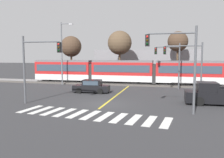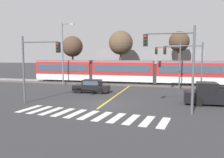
# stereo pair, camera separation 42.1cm
# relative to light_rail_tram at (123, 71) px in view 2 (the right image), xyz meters

# --- Properties ---
(ground_plane) EXTENTS (200.00, 200.00, 0.00)m
(ground_plane) POSITION_rel_light_rail_tram_xyz_m (1.26, -14.72, -2.05)
(ground_plane) COLOR #333335
(track_bed) EXTENTS (120.00, 4.00, 0.18)m
(track_bed) POSITION_rel_light_rail_tram_xyz_m (1.26, 0.01, -1.96)
(track_bed) COLOR #56514C
(track_bed) RESTS_ON ground
(rail_near) EXTENTS (120.00, 0.08, 0.10)m
(rail_near) POSITION_rel_light_rail_tram_xyz_m (1.26, -0.71, -1.82)
(rail_near) COLOR #939399
(rail_near) RESTS_ON track_bed
(rail_far) EXTENTS (120.00, 0.08, 0.10)m
(rail_far) POSITION_rel_light_rail_tram_xyz_m (1.26, 0.73, -1.82)
(rail_far) COLOR #939399
(rail_far) RESTS_ON track_bed
(light_rail_tram) EXTENTS (28.00, 2.64, 3.43)m
(light_rail_tram) POSITION_rel_light_rail_tram_xyz_m (0.00, 0.00, 0.00)
(light_rail_tram) COLOR silver
(light_rail_tram) RESTS_ON track_bed
(crosswalk_stripe_0) EXTENTS (0.92, 2.85, 0.01)m
(crosswalk_stripe_0) POSITION_rel_light_rail_tram_xyz_m (-4.19, -18.06, -2.04)
(crosswalk_stripe_0) COLOR silver
(crosswalk_stripe_0) RESTS_ON ground
(crosswalk_stripe_1) EXTENTS (0.92, 2.85, 0.01)m
(crosswalk_stripe_1) POSITION_rel_light_rail_tram_xyz_m (-3.10, -18.21, -2.04)
(crosswalk_stripe_1) COLOR silver
(crosswalk_stripe_1) RESTS_ON ground
(crosswalk_stripe_2) EXTENTS (0.92, 2.85, 0.01)m
(crosswalk_stripe_2) POSITION_rel_light_rail_tram_xyz_m (-2.01, -18.35, -2.04)
(crosswalk_stripe_2) COLOR silver
(crosswalk_stripe_2) RESTS_ON ground
(crosswalk_stripe_3) EXTENTS (0.92, 2.85, 0.01)m
(crosswalk_stripe_3) POSITION_rel_light_rail_tram_xyz_m (-0.92, -18.49, -2.04)
(crosswalk_stripe_3) COLOR silver
(crosswalk_stripe_3) RESTS_ON ground
(crosswalk_stripe_4) EXTENTS (0.92, 2.85, 0.01)m
(crosswalk_stripe_4) POSITION_rel_light_rail_tram_xyz_m (0.17, -18.63, -2.04)
(crosswalk_stripe_4) COLOR silver
(crosswalk_stripe_4) RESTS_ON ground
(crosswalk_stripe_5) EXTENTS (0.92, 2.85, 0.01)m
(crosswalk_stripe_5) POSITION_rel_light_rail_tram_xyz_m (1.26, -18.78, -2.04)
(crosswalk_stripe_5) COLOR silver
(crosswalk_stripe_5) RESTS_ON ground
(crosswalk_stripe_6) EXTENTS (0.92, 2.85, 0.01)m
(crosswalk_stripe_6) POSITION_rel_light_rail_tram_xyz_m (2.35, -18.92, -2.04)
(crosswalk_stripe_6) COLOR silver
(crosswalk_stripe_6) RESTS_ON ground
(crosswalk_stripe_7) EXTENTS (0.92, 2.85, 0.01)m
(crosswalk_stripe_7) POSITION_rel_light_rail_tram_xyz_m (3.44, -19.06, -2.04)
(crosswalk_stripe_7) COLOR silver
(crosswalk_stripe_7) RESTS_ON ground
(crosswalk_stripe_8) EXTENTS (0.92, 2.85, 0.01)m
(crosswalk_stripe_8) POSITION_rel_light_rail_tram_xyz_m (4.53, -19.20, -2.04)
(crosswalk_stripe_8) COLOR silver
(crosswalk_stripe_8) RESTS_ON ground
(crosswalk_stripe_9) EXTENTS (0.92, 2.85, 0.01)m
(crosswalk_stripe_9) POSITION_rel_light_rail_tram_xyz_m (5.62, -19.35, -2.04)
(crosswalk_stripe_9) COLOR silver
(crosswalk_stripe_9) RESTS_ON ground
(crosswalk_stripe_10) EXTENTS (0.92, 2.85, 0.01)m
(crosswalk_stripe_10) POSITION_rel_light_rail_tram_xyz_m (6.72, -19.49, -2.04)
(crosswalk_stripe_10) COLOR silver
(crosswalk_stripe_10) RESTS_ON ground
(lane_centre_line) EXTENTS (0.20, 14.78, 0.01)m
(lane_centre_line) POSITION_rel_light_rail_tram_xyz_m (1.26, -9.38, -2.04)
(lane_centre_line) COLOR gold
(lane_centre_line) RESTS_ON ground
(sedan_crossing) EXTENTS (4.29, 2.10, 1.52)m
(sedan_crossing) POSITION_rel_light_rail_tram_xyz_m (-2.04, -8.72, -1.35)
(sedan_crossing) COLOR black
(sedan_crossing) RESTS_ON ground
(pickup_truck) EXTENTS (5.42, 2.28, 1.98)m
(pickup_truck) POSITION_rel_light_rail_tram_xyz_m (10.85, -12.58, -1.20)
(pickup_truck) COLOR black
(pickup_truck) RESTS_ON ground
(traffic_light_near_left) EXTENTS (3.75, 0.38, 6.10)m
(traffic_light_near_left) POSITION_rel_light_rail_tram_xyz_m (-4.71, -16.10, 1.94)
(traffic_light_near_left) COLOR #515459
(traffic_light_near_left) RESTS_ON ground
(traffic_light_mid_right) EXTENTS (4.25, 0.38, 5.80)m
(traffic_light_mid_right) POSITION_rel_light_rail_tram_xyz_m (8.80, -7.41, 1.86)
(traffic_light_mid_right) COLOR #515459
(traffic_light_mid_right) RESTS_ON ground
(traffic_light_near_right) EXTENTS (3.75, 0.38, 6.51)m
(traffic_light_near_right) POSITION_rel_light_rail_tram_xyz_m (7.44, -16.76, 2.21)
(traffic_light_near_right) COLOR #515459
(traffic_light_near_right) RESTS_ON ground
(traffic_light_far_right) EXTENTS (3.25, 0.38, 5.91)m
(traffic_light_far_right) POSITION_rel_light_rail_tram_xyz_m (6.98, -3.44, 1.82)
(traffic_light_far_right) COLOR #515459
(traffic_light_far_right) RESTS_ON ground
(street_lamp_west) EXTENTS (1.92, 0.28, 9.14)m
(street_lamp_west) POSITION_rel_light_rail_tram_xyz_m (-8.47, -2.68, 3.07)
(street_lamp_west) COLOR slate
(street_lamp_west) RESTS_ON ground
(bare_tree_far_west) EXTENTS (3.66, 3.66, 7.76)m
(bare_tree_far_west) POSITION_rel_light_rail_tram_xyz_m (-10.13, 4.31, 3.84)
(bare_tree_far_west) COLOR brown
(bare_tree_far_west) RESTS_ON ground
(bare_tree_west) EXTENTS (4.04, 4.04, 8.49)m
(bare_tree_west) POSITION_rel_light_rail_tram_xyz_m (-1.38, 4.44, 4.39)
(bare_tree_west) COLOR brown
(bare_tree_west) RESTS_ON ground
(bare_tree_east) EXTENTS (3.33, 3.33, 8.31)m
(bare_tree_east) POSITION_rel_light_rail_tram_xyz_m (8.11, 5.82, 4.54)
(bare_tree_east) COLOR brown
(bare_tree_east) RESTS_ON ground
(building_backdrop_far) EXTENTS (19.78, 6.00, 5.41)m
(building_backdrop_far) POSITION_rel_light_rail_tram_xyz_m (2.62, 11.77, 0.66)
(building_backdrop_far) COLOR gray
(building_backdrop_far) RESTS_ON ground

